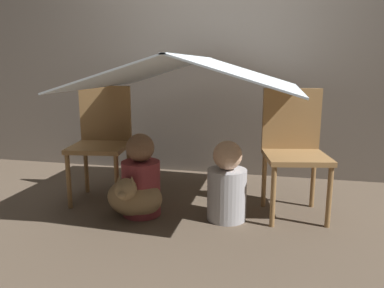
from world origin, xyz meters
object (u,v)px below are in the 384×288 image
at_px(person_front, 141,180).
at_px(person_second, 227,185).
at_px(dog, 134,197).
at_px(chair_left, 102,137).
at_px(chair_right, 294,146).

bearing_deg(person_front, person_second, 4.53).
bearing_deg(dog, person_second, 10.32).
xyz_separation_m(chair_left, person_front, (0.44, -0.29, -0.25)).
bearing_deg(person_second, chair_left, 167.37).
relative_size(person_front, dog, 1.48).
relative_size(chair_left, dog, 2.23).
bearing_deg(dog, chair_left, 138.35).
height_order(chair_left, chair_right, same).
distance_m(person_second, dog, 0.69).
bearing_deg(chair_left, chair_right, -8.00).
bearing_deg(person_second, dog, -169.68).
height_order(chair_left, person_second, chair_left).
distance_m(chair_right, person_front, 1.16).
bearing_deg(chair_left, person_front, -41.33).
xyz_separation_m(chair_right, person_second, (-0.46, -0.24, -0.26)).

